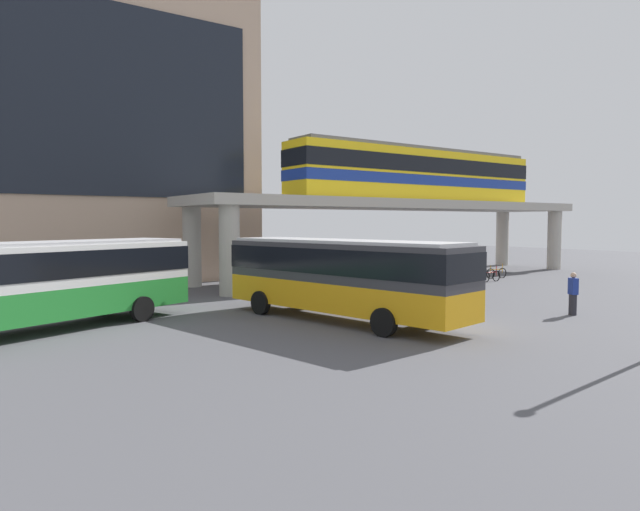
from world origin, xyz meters
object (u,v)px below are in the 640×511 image
object	(u,v)px
bus_secondary	(48,276)
bicycle_orange	(496,273)
bicycle_black	(456,277)
bicycle_red	(491,276)
pedestrian_waiting_near_stop	(474,276)
train	(418,174)
bus_main	(342,271)
pedestrian_near_building	(573,295)
station_building	(17,122)
bicycle_green	(382,282)

from	to	relation	value
bus_secondary	bicycle_orange	distance (m)	29.07
bicycle_black	bus_secondary	bearing A→B (deg)	-173.93
bus_secondary	bicycle_black	world-z (taller)	bus_secondary
bicycle_red	pedestrian_waiting_near_stop	size ratio (longest dim) A/B	0.98
train	bus_main	size ratio (longest dim) A/B	1.90
train	pedestrian_near_building	distance (m)	19.17
train	bicycle_orange	distance (m)	8.98
train	bus_secondary	distance (m)	27.57
train	bicycle_red	bearing A→B (deg)	-82.22
station_building	bicycle_green	world-z (taller)	station_building
station_building	bicycle_black	xyz separation A→B (m)	(23.24, -14.69, -9.72)
bicycle_red	bus_main	bearing A→B (deg)	-160.15
train	bicycle_green	bearing A→B (deg)	-148.67
station_building	bus_secondary	world-z (taller)	station_building
bus_secondary	pedestrian_waiting_near_stop	size ratio (longest dim) A/B	6.11
pedestrian_near_building	station_building	bearing A→B (deg)	123.80
train	pedestrian_near_building	world-z (taller)	train
bus_main	pedestrian_near_building	world-z (taller)	bus_main
station_building	bicycle_orange	xyz separation A→B (m)	(27.70, -14.42, -9.72)
station_building	bus_main	distance (m)	24.76
bicycle_green	bicycle_orange	bearing A→B (deg)	-1.42
station_building	bicycle_orange	bearing A→B (deg)	-27.50
bus_secondary	bicycle_red	xyz separation A→B (m)	(26.75, 1.65, -1.63)
bus_main	pedestrian_waiting_near_stop	world-z (taller)	bus_main
bicycle_green	pedestrian_waiting_near_stop	size ratio (longest dim) A/B	0.96
bicycle_green	bus_main	bearing A→B (deg)	-138.91
train	bus_main	world-z (taller)	train
bus_main	bicycle_black	bearing A→B (deg)	25.82
train	bus_main	bearing A→B (deg)	-143.09
station_building	pedestrian_waiting_near_stop	world-z (taller)	station_building
bicycle_orange	bicycle_green	world-z (taller)	same
bus_main	train	bearing A→B (deg)	36.91
station_building	bus_main	size ratio (longest dim) A/B	2.53
train	pedestrian_waiting_near_stop	size ratio (longest dim) A/B	11.72
bicycle_green	bicycle_red	size ratio (longest dim) A/B	0.99
bus_secondary	bicycle_black	distance (m)	24.61
train	bicycle_orange	bearing A→B (deg)	-58.25
bicycle_red	bus_secondary	bearing A→B (deg)	-176.47
bicycle_orange	pedestrian_waiting_near_stop	xyz separation A→B (m)	(-7.14, -3.98, 0.51)
bus_main	pedestrian_near_building	bearing A→B (deg)	-26.54
bicycle_green	bicycle_red	bearing A→B (deg)	-10.21
bus_secondary	bicycle_red	size ratio (longest dim) A/B	6.26
bicycle_orange	pedestrian_waiting_near_stop	world-z (taller)	pedestrian_waiting_near_stop
train	bicycle_green	distance (m)	11.15
train	bicycle_green	size ratio (longest dim) A/B	12.15
train	bicycle_green	world-z (taller)	train
bicycle_black	train	bearing A→B (deg)	73.24
train	bus_main	xyz separation A→B (m)	(-16.09, -12.08, -5.40)
bicycle_red	pedestrian_waiting_near_stop	distance (m)	5.74
bus_secondary	bicycle_red	world-z (taller)	bus_secondary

